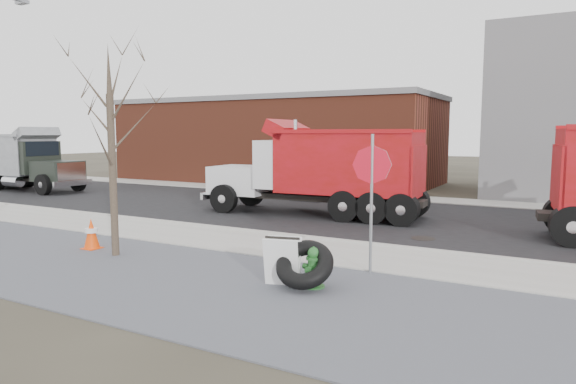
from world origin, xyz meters
The scene contains 15 objects.
ground centered at (0.00, 0.00, 0.00)m, with size 120.00×120.00×0.00m, color #383328.
gravel_verge centered at (0.00, -3.50, 0.01)m, with size 60.00×5.00×0.03m, color slate.
sidewalk centered at (0.00, 0.25, 0.03)m, with size 60.00×2.50×0.06m, color #9E9B93.
curb centered at (0.00, 1.55, 0.06)m, with size 60.00×0.15×0.11m, color #9E9B93.
road centered at (0.00, 6.30, 0.01)m, with size 60.00×9.40×0.02m, color black.
far_sidewalk centered at (0.00, 12.00, 0.03)m, with size 60.00×2.00×0.06m, color #9E9B93.
building_brick centered at (-10.00, 17.00, 2.65)m, with size 20.20×8.20×5.30m.
bare_tree centered at (-3.20, -2.60, 3.30)m, with size 3.20×3.20×5.20m.
fire_hydrant centered at (2.31, -2.62, 0.38)m, with size 0.47×0.46×0.84m.
truck_tire centered at (2.19, -2.77, 0.51)m, with size 1.32×1.28×0.96m.
stop_sign centered at (2.94, -1.10, 2.06)m, with size 0.77×0.36×3.05m.
sandwich_board centered at (1.70, -2.79, 0.52)m, with size 0.80×0.61×0.98m.
traffic_cone_near centered at (-4.33, -2.37, 0.42)m, with size 0.43×0.43×0.83m.
dump_truck_red_b centered at (-1.43, 5.67, 1.79)m, with size 8.38×2.90×3.52m.
dump_truck_grey centered at (-19.28, 5.74, 1.70)m, with size 7.34×2.41×3.33m.
Camera 1 is at (6.64, -11.51, 3.06)m, focal length 32.00 mm.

